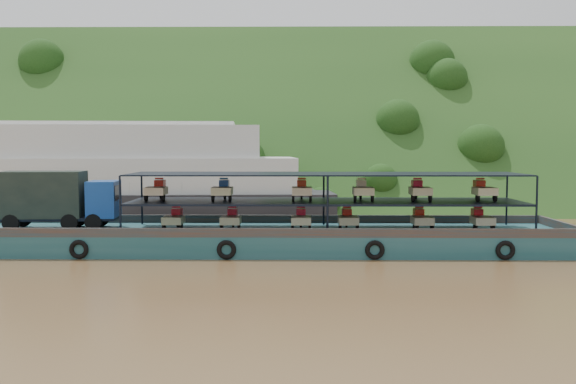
{
  "coord_description": "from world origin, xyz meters",
  "views": [
    {
      "loc": [
        -1.5,
        -38.05,
        6.07
      ],
      "look_at": [
        -2.0,
        3.0,
        3.2
      ],
      "focal_mm": 40.0,
      "sensor_mm": 36.0,
      "label": 1
    }
  ],
  "objects": [
    {
      "name": "ground",
      "position": [
        0.0,
        0.0,
        0.0
      ],
      "size": [
        160.0,
        160.0,
        0.0
      ],
      "primitive_type": "plane",
      "color": "brown",
      "rests_on": "ground"
    },
    {
      "name": "hillside",
      "position": [
        0.0,
        36.0,
        0.0
      ],
      "size": [
        140.0,
        39.6,
        39.6
      ],
      "primitive_type": "cube",
      "rotation": [
        0.79,
        0.0,
        0.0
      ],
      "color": "#1A3C15",
      "rests_on": "ground"
    },
    {
      "name": "cargo_barge",
      "position": [
        -4.33,
        -0.28,
        1.15
      ],
      "size": [
        35.0,
        7.18,
        4.64
      ],
      "color": "#15454A",
      "rests_on": "ground"
    },
    {
      "name": "passenger_ferry",
      "position": [
        -18.63,
        14.84,
        3.51
      ],
      "size": [
        40.74,
        13.26,
        8.11
      ],
      "rotation": [
        0.0,
        0.0,
        0.08
      ],
      "color": "black",
      "rests_on": "ground"
    }
  ]
}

